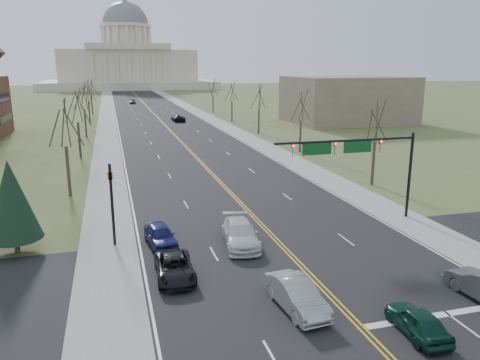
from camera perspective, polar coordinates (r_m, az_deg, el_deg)
ground at (r=25.57m, az=13.42°, el=-16.02°), size 600.00×600.00×0.00m
road at (r=130.30m, az=-10.61°, el=8.12°), size 20.00×380.00×0.01m
cross_road at (r=30.33m, az=7.91°, el=-10.76°), size 120.00×14.00×0.01m
sidewalk_left at (r=129.81m, az=-15.93°, el=7.81°), size 4.00×380.00×0.03m
sidewalk_right at (r=131.88m, az=-5.36°, el=8.36°), size 4.00×380.00×0.03m
center_line at (r=130.30m, az=-10.61°, el=8.12°), size 0.42×380.00×0.01m
edge_line_left at (r=129.82m, az=-14.96°, el=7.87°), size 0.15×380.00×0.01m
edge_line_right at (r=131.51m, az=-6.31°, el=8.33°), size 0.15×380.00×0.01m
stop_bar at (r=27.45m, az=23.97°, el=-14.67°), size 9.50×0.50×0.01m
capitol at (r=269.35m, az=-13.54°, el=13.87°), size 90.00×60.00×50.00m
signal_mast at (r=38.28m, az=14.03°, el=3.21°), size 12.12×0.44×7.20m
signal_left at (r=33.88m, az=-15.39°, el=-1.80°), size 0.32×0.36×6.00m
tree_r_0 at (r=51.17m, az=16.24°, el=6.57°), size 3.74×3.74×8.50m
tree_l_0 at (r=47.73m, az=-20.64°, el=6.21°), size 3.96×3.96×9.00m
tree_r_1 at (r=68.90m, az=7.48°, el=8.75°), size 3.74×3.74×8.50m
tree_l_1 at (r=67.57m, az=-19.28°, el=8.33°), size 3.96×3.96×9.00m
tree_r_2 at (r=87.60m, az=2.33°, el=9.93°), size 3.74×3.74×8.50m
tree_l_2 at (r=87.49m, az=-18.54°, el=9.49°), size 3.96×3.96×9.00m
tree_r_3 at (r=106.78m, az=-1.01°, el=10.65°), size 3.74×3.74×8.50m
tree_l_3 at (r=107.43m, az=-18.07°, el=10.21°), size 3.96×3.96×9.00m
tree_r_4 at (r=126.22m, az=-3.34°, el=11.13°), size 3.74×3.74×8.50m
tree_l_4 at (r=127.40m, az=-17.74°, el=10.71°), size 3.96×3.96×9.00m
conifer_l at (r=35.01m, az=-26.09°, el=-2.19°), size 3.64×3.64×6.50m
bldg_right_mass at (r=108.39m, az=12.92°, el=9.54°), size 25.00×20.00×10.00m
car_nb_inner_lead at (r=24.77m, az=20.84°, el=-15.79°), size 1.83×4.08×1.36m
car_sb_inner_lead at (r=25.48m, az=6.92°, el=-13.74°), size 2.16×5.01×1.61m
car_sb_outer_lead at (r=28.94m, az=-7.96°, el=-10.54°), size 2.35×4.87×1.34m
car_sb_inner_second at (r=33.58m, az=0.05°, el=-6.58°), size 3.06×5.97×1.66m
car_sb_outer_second at (r=33.94m, az=-9.68°, el=-6.67°), size 2.30×4.69×1.54m
car_far_nb at (r=108.11m, az=-7.56°, el=7.49°), size 2.81×5.49×1.48m
car_far_sb at (r=160.78m, az=-12.97°, el=9.34°), size 2.16×4.72×1.57m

